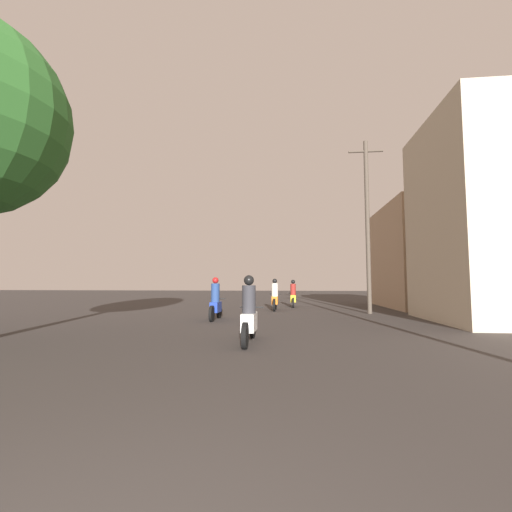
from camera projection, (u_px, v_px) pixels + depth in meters
The scene contains 7 objects.
motorcycle_white at pixel (249, 316), 8.05m from camera, with size 0.60×2.05×1.59m.
motorcycle_blue at pixel (216, 303), 13.03m from camera, with size 0.60×1.87×1.62m.
motorcycle_orange at pixel (275, 298), 17.56m from camera, with size 0.60×1.93×1.62m.
motorcycle_yellow at pixel (293, 296), 19.98m from camera, with size 0.60×1.83×1.59m.
building_right_near at pixel (490, 218), 12.45m from camera, with size 4.23×5.43×7.55m.
building_right_far at pixel (428, 256), 19.81m from camera, with size 5.04×7.30×5.87m.
utility_pole_far at pixel (367, 222), 15.95m from camera, with size 1.60×0.20×8.13m.
Camera 1 is at (0.87, -0.94, 1.41)m, focal length 24.00 mm.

